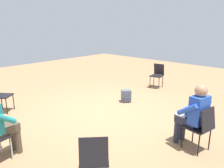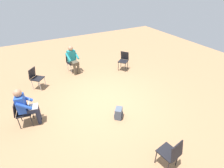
# 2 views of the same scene
# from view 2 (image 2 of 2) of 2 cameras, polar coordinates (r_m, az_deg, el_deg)

# --- Properties ---
(ground_plane) EXTENTS (16.46, 16.46, 0.00)m
(ground_plane) POSITION_cam_2_polar(r_m,az_deg,el_deg) (6.25, -2.44, -5.86)
(ground_plane) COLOR #99704C
(chair_west) EXTENTS (0.49, 0.46, 0.85)m
(chair_west) POSITION_cam_2_polar(r_m,az_deg,el_deg) (4.34, 18.77, -20.44)
(chair_west) COLOR black
(chair_west) RESTS_ON ground
(chair_southeast) EXTENTS (0.58, 0.58, 0.85)m
(chair_southeast) POSITION_cam_2_polar(r_m,az_deg,el_deg) (8.25, 3.86, 7.98)
(chair_southeast) COLOR black
(chair_southeast) RESTS_ON ground
(chair_northeast) EXTENTS (0.58, 0.59, 0.85)m
(chair_northeast) POSITION_cam_2_polar(r_m,az_deg,el_deg) (7.37, -23.68, 2.15)
(chair_northeast) COLOR black
(chair_northeast) RESTS_ON ground
(chair_north) EXTENTS (0.47, 0.50, 0.85)m
(chair_north) POSITION_cam_2_polar(r_m,az_deg,el_deg) (5.72, -27.63, -7.97)
(chair_north) COLOR black
(chair_north) RESTS_ON ground
(chair_east) EXTENTS (0.50, 0.47, 0.85)m
(chair_east) POSITION_cam_2_polar(r_m,az_deg,el_deg) (8.28, -13.13, 7.27)
(chair_east) COLOR black
(chair_east) RESTS_ON ground
(person_with_laptop) EXTENTS (0.56, 0.57, 1.24)m
(person_with_laptop) POSITION_cam_2_polar(r_m,az_deg,el_deg) (5.57, -26.43, -6.17)
(person_with_laptop) COLOR #23283D
(person_with_laptop) RESTS_ON ground
(person_in_teal) EXTENTS (0.56, 0.55, 1.24)m
(person_in_teal) POSITION_cam_2_polar(r_m,az_deg,el_deg) (8.06, -12.75, 8.19)
(person_in_teal) COLOR #4C4233
(person_in_teal) RESTS_ON ground
(backpack_near_laptop_user) EXTENTS (0.34, 0.34, 0.36)m
(backpack_near_laptop_user) POSITION_cam_2_polar(r_m,az_deg,el_deg) (5.52, 2.17, -9.69)
(backpack_near_laptop_user) COLOR #475160
(backpack_near_laptop_user) RESTS_ON ground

